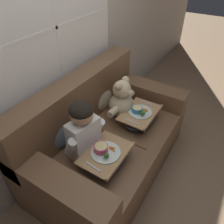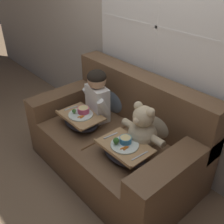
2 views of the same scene
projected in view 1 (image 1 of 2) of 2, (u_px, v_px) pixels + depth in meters
ground_plane at (111, 165)px, 2.37m from camera, size 14.00×14.00×0.00m
wall_back_with_window at (53, 36)px, 1.80m from camera, size 8.00×0.08×2.60m
couch at (105, 140)px, 2.19m from camera, size 1.68×0.96×0.96m
throw_pillow_behind_child at (63, 128)px, 1.90m from camera, size 0.36×0.17×0.37m
throw_pillow_behind_teddy at (102, 95)px, 2.31m from camera, size 0.33×0.16×0.35m
child_figure at (83, 128)px, 1.73m from camera, size 0.39×0.21×0.53m
teddy_bear at (122, 101)px, 2.21m from camera, size 0.46×0.32×0.43m
lap_tray_child at (106, 157)px, 1.77m from camera, size 0.43×0.31×0.19m
lap_tray_teddy at (140, 116)px, 2.19m from camera, size 0.44×0.30×0.20m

